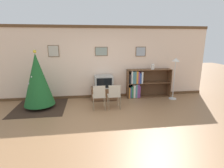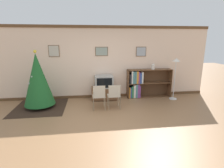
{
  "view_description": "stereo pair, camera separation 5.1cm",
  "coord_description": "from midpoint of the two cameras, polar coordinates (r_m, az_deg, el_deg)",
  "views": [
    {
      "loc": [
        -0.43,
        -4.06,
        2.16
      ],
      "look_at": [
        0.32,
        1.38,
        0.79
      ],
      "focal_mm": 28.0,
      "sensor_mm": 36.0,
      "label": 1
    },
    {
      "loc": [
        -0.38,
        -4.07,
        2.16
      ],
      "look_at": [
        0.32,
        1.38,
        0.79
      ],
      "focal_mm": 28.0,
      "sensor_mm": 36.0,
      "label": 2
    }
  ],
  "objects": [
    {
      "name": "folding_chair_right",
      "position": [
        5.58,
        0.97,
        -3.63
      ],
      "size": [
        0.4,
        0.4,
        0.82
      ],
      "color": "#BCB29E",
      "rests_on": "ground_plane"
    },
    {
      "name": "television",
      "position": [
        6.46,
        -2.43,
        0.81
      ],
      "size": [
        0.67,
        0.49,
        0.45
      ],
      "color": "#9E9E99",
      "rests_on": "tv_console"
    },
    {
      "name": "wall_back",
      "position": [
        6.67,
        -3.86,
        6.98
      ],
      "size": [
        8.46,
        0.11,
        2.7
      ],
      "color": "beige",
      "rests_on": "ground_plane"
    },
    {
      "name": "bookshelf",
      "position": [
        6.86,
        9.66,
        0.08
      ],
      "size": [
        1.71,
        0.36,
        1.09
      ],
      "color": "brown",
      "rests_on": "ground_plane"
    },
    {
      "name": "vase",
      "position": [
        6.85,
        13.49,
        5.53
      ],
      "size": [
        0.13,
        0.13,
        0.2
      ],
      "color": "silver",
      "rests_on": "bookshelf"
    },
    {
      "name": "area_rug",
      "position": [
        6.36,
        -22.04,
        -6.93
      ],
      "size": [
        1.65,
        1.72,
        0.01
      ],
      "color": "#332319",
      "rests_on": "ground_plane"
    },
    {
      "name": "standing_lamp",
      "position": [
        6.81,
        20.25,
        4.93
      ],
      "size": [
        0.28,
        0.28,
        1.55
      ],
      "color": "silver",
      "rests_on": "ground_plane"
    },
    {
      "name": "ground_plane",
      "position": [
        4.62,
        -1.52,
        -13.92
      ],
      "size": [
        24.0,
        24.0,
        0.0
      ],
      "primitive_type": "plane",
      "color": "#936B47"
    },
    {
      "name": "christmas_tree",
      "position": [
        6.1,
        -22.84,
        1.34
      ],
      "size": [
        0.97,
        0.97,
        1.88
      ],
      "color": "maroon",
      "rests_on": "area_rug"
    },
    {
      "name": "folding_chair_left",
      "position": [
        5.54,
        -3.99,
        -3.81
      ],
      "size": [
        0.4,
        0.4,
        0.82
      ],
      "color": "#BCB29E",
      "rests_on": "ground_plane"
    },
    {
      "name": "tv_console",
      "position": [
        6.58,
        -2.39,
        -3.07
      ],
      "size": [
        0.93,
        0.54,
        0.46
      ],
      "color": "#4C311E",
      "rests_on": "ground_plane"
    }
  ]
}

